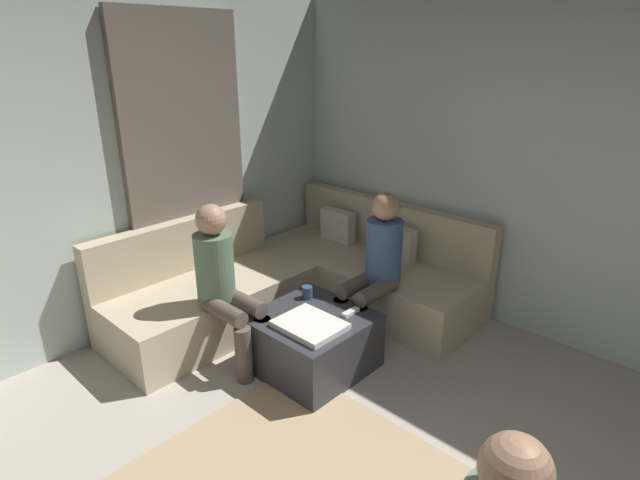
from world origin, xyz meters
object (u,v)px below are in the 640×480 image
object	(u,v)px
coffee_mug	(307,292)
person_on_couch_back	(376,263)
person_on_couch_side	(224,280)
sectional_couch	(302,280)
ottoman	(312,341)
game_remote	(351,312)

from	to	relation	value
coffee_mug	person_on_couch_back	world-z (taller)	person_on_couch_back
coffee_mug	person_on_couch_side	size ratio (longest dim) A/B	0.08
sectional_couch	person_on_couch_back	world-z (taller)	person_on_couch_back
ottoman	person_on_couch_side	distance (m)	0.78
ottoman	game_remote	size ratio (longest dim) A/B	5.07
sectional_couch	person_on_couch_side	size ratio (longest dim) A/B	2.12
sectional_couch	ottoman	bearing A→B (deg)	-40.49
sectional_couch	game_remote	xyz separation A→B (m)	(0.86, -0.36, 0.15)
game_remote	coffee_mug	bearing A→B (deg)	-174.29
coffee_mug	person_on_couch_side	distance (m)	0.65
person_on_couch_side	game_remote	bearing A→B (deg)	129.07
sectional_couch	person_on_couch_back	size ratio (longest dim) A/B	2.12
ottoman	person_on_couch_back	world-z (taller)	person_on_couch_back
person_on_couch_side	person_on_couch_back	bearing A→B (deg)	148.35
game_remote	person_on_couch_back	bearing A→B (deg)	103.56
ottoman	person_on_couch_side	world-z (taller)	person_on_couch_side
ottoman	game_remote	bearing A→B (deg)	50.71
game_remote	person_on_couch_side	bearing A→B (deg)	-140.93
person_on_couch_back	ottoman	bearing A→B (deg)	82.80
coffee_mug	sectional_couch	bearing A→B (deg)	138.95
person_on_couch_back	game_remote	bearing A→B (deg)	103.56
coffee_mug	person_on_couch_back	bearing A→B (deg)	56.54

